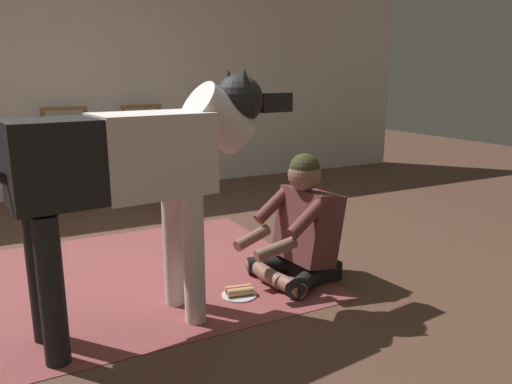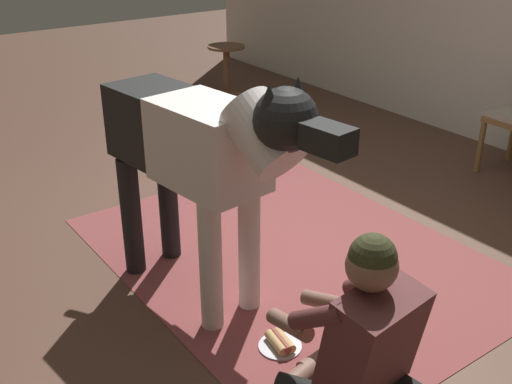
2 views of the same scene
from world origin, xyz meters
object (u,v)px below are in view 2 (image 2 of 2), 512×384
object	(u,v)px
large_dog	(200,150)
hot_dog_on_plate	(280,343)
round_side_table	(227,67)
person_sitting_on_floor	(362,337)

from	to	relation	value
large_dog	hot_dog_on_plate	size ratio (longest dim) A/B	8.07
large_dog	round_side_table	distance (m)	3.87
large_dog	round_side_table	xyz separation A→B (m)	(-3.12, 2.21, -0.53)
hot_dog_on_plate	person_sitting_on_floor	bearing A→B (deg)	6.85
person_sitting_on_floor	hot_dog_on_plate	world-z (taller)	person_sitting_on_floor
person_sitting_on_floor	large_dog	size ratio (longest dim) A/B	0.48
large_dog	round_side_table	size ratio (longest dim) A/B	3.08
person_sitting_on_floor	round_side_table	distance (m)	4.66
person_sitting_on_floor	large_dog	world-z (taller)	large_dog
large_dog	round_side_table	bearing A→B (deg)	144.69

